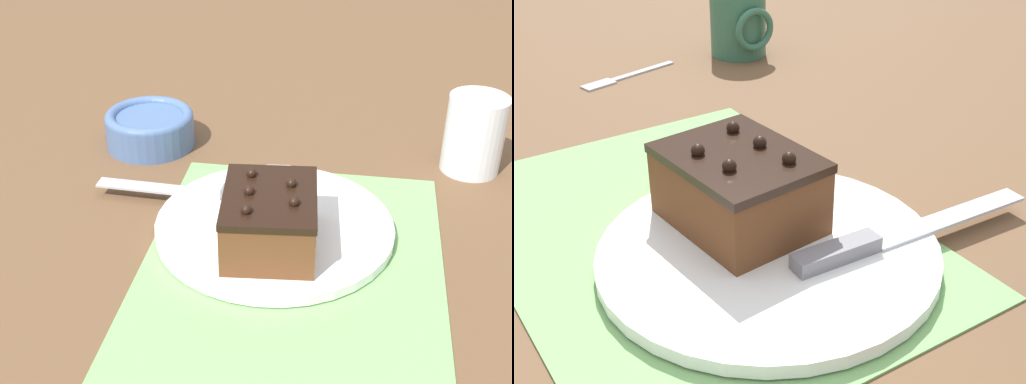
% 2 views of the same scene
% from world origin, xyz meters
% --- Properties ---
extents(ground_plane, '(3.00, 3.00, 0.00)m').
position_xyz_m(ground_plane, '(0.00, 0.00, 0.00)').
color(ground_plane, brown).
extents(placemat_woven, '(0.46, 0.34, 0.00)m').
position_xyz_m(placemat_woven, '(0.00, 0.00, 0.00)').
color(placemat_woven, '#7AB266').
rests_on(placemat_woven, ground_plane).
extents(cake_plate, '(0.29, 0.29, 0.01)m').
position_xyz_m(cake_plate, '(0.07, 0.03, 0.01)').
color(cake_plate, white).
rests_on(cake_plate, placemat_woven).
extents(chocolate_cake, '(0.14, 0.12, 0.08)m').
position_xyz_m(chocolate_cake, '(0.03, 0.03, 0.05)').
color(chocolate_cake, brown).
rests_on(chocolate_cake, cake_plate).
extents(serving_knife, '(0.03, 0.25, 0.01)m').
position_xyz_m(serving_knife, '(0.12, 0.11, 0.02)').
color(serving_knife, slate).
rests_on(serving_knife, cake_plate).
extents(drinking_glass, '(0.08, 0.08, 0.11)m').
position_xyz_m(drinking_glass, '(0.28, -0.22, 0.05)').
color(drinking_glass, white).
rests_on(drinking_glass, ground_plane).
extents(small_bowl, '(0.13, 0.13, 0.05)m').
position_xyz_m(small_bowl, '(0.28, 0.24, 0.03)').
color(small_bowl, '#4C6B9E').
rests_on(small_bowl, ground_plane).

